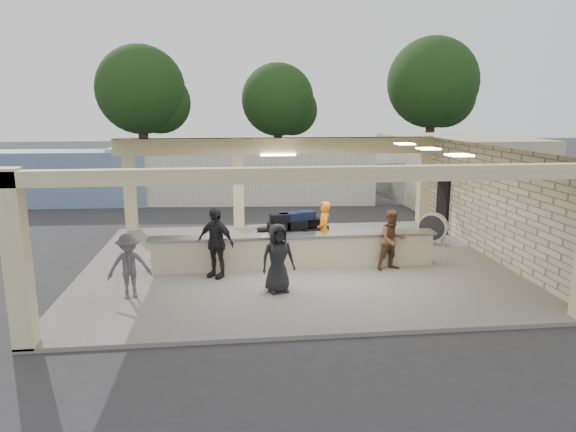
{
  "coord_description": "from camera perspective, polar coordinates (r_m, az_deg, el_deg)",
  "views": [
    {
      "loc": [
        -1.79,
        -14.54,
        4.62
      ],
      "look_at": [
        -0.03,
        1.0,
        1.3
      ],
      "focal_mm": 32.0,
      "sensor_mm": 36.0,
      "label": 1
    }
  ],
  "objects": [
    {
      "name": "baggage_handler",
      "position": [
        15.53,
        4.0,
        -1.59
      ],
      "size": [
        0.36,
        0.65,
        1.76
      ],
      "primitive_type": "imported",
      "rotation": [
        0.0,
        0.0,
        4.69
      ],
      "color": "orange",
      "rests_on": "pavilion"
    },
    {
      "name": "tree_mid",
      "position": [
        40.91,
        -0.71,
        12.47
      ],
      "size": [
        6.0,
        5.6,
        8.0
      ],
      "color": "#382619",
      "rests_on": "ground"
    },
    {
      "name": "passenger_b",
      "position": [
        13.92,
        -8.05,
        -2.93
      ],
      "size": [
        1.16,
        0.97,
        1.92
      ],
      "primitive_type": "imported",
      "rotation": [
        0.0,
        0.0,
        -0.6
      ],
      "color": "black",
      "rests_on": "pavilion"
    },
    {
      "name": "fence",
      "position": [
        27.03,
        21.9,
        3.54
      ],
      "size": [
        12.06,
        0.06,
        2.03
      ],
      "color": "gray",
      "rests_on": "ground"
    },
    {
      "name": "car_white_a",
      "position": [
        29.28,
        14.48,
        4.12
      ],
      "size": [
        5.76,
        2.97,
        1.61
      ],
      "primitive_type": "imported",
      "rotation": [
        0.0,
        0.0,
        1.63
      ],
      "color": "white",
      "rests_on": "ground"
    },
    {
      "name": "tree_right",
      "position": [
        42.87,
        16.08,
        13.67
      ],
      "size": [
        7.2,
        7.0,
        10.0
      ],
      "color": "#382619",
      "rests_on": "ground"
    },
    {
      "name": "container_blue",
      "position": [
        27.3,
        -25.43,
        3.83
      ],
      "size": [
        10.01,
        2.75,
        2.58
      ],
      "primitive_type": "cube",
      "rotation": [
        0.0,
        0.0,
        -0.04
      ],
      "color": "#728DB7",
      "rests_on": "ground"
    },
    {
      "name": "container_white",
      "position": [
        25.44,
        -4.93,
        4.6
      ],
      "size": [
        12.78,
        3.52,
        2.73
      ],
      "primitive_type": "cube",
      "rotation": [
        0.0,
        0.0,
        -0.08
      ],
      "color": "white",
      "rests_on": "ground"
    },
    {
      "name": "pavilion",
      "position": [
        15.68,
        1.01,
        -0.05
      ],
      "size": [
        12.01,
        10.0,
        3.55
      ],
      "color": "slate",
      "rests_on": "ground"
    },
    {
      "name": "car_white_b",
      "position": [
        30.74,
        18.8,
        4.14
      ],
      "size": [
        5.13,
        3.49,
        1.52
      ],
      "primitive_type": "imported",
      "rotation": [
        0.0,
        0.0,
        1.18
      ],
      "color": "white",
      "rests_on": "ground"
    },
    {
      "name": "car_dark",
      "position": [
        30.35,
        7.37,
        4.46
      ],
      "size": [
        4.33,
        2.05,
        1.39
      ],
      "primitive_type": "imported",
      "rotation": [
        0.0,
        0.0,
        1.43
      ],
      "color": "black",
      "rests_on": "ground"
    },
    {
      "name": "passenger_c",
      "position": [
        12.9,
        -17.23,
        -5.32
      ],
      "size": [
        1.09,
        0.61,
        1.59
      ],
      "primitive_type": "imported",
      "rotation": [
        0.0,
        0.0,
        0.26
      ],
      "color": "#4F4F54",
      "rests_on": "pavilion"
    },
    {
      "name": "ground",
      "position": [
        15.36,
        0.53,
        -5.51
      ],
      "size": [
        120.0,
        120.0,
        0.0
      ],
      "primitive_type": "plane",
      "color": "#2D2C2F",
      "rests_on": "ground"
    },
    {
      "name": "tree_left",
      "position": [
        39.16,
        -15.51,
        12.98
      ],
      "size": [
        6.6,
        6.3,
        9.0
      ],
      "color": "#382619",
      "rests_on": "ground"
    },
    {
      "name": "drum_fan",
      "position": [
        17.9,
        15.79,
        -1.22
      ],
      "size": [
        0.96,
        0.81,
        1.06
      ],
      "rotation": [
        0.0,
        0.0,
        -0.61
      ],
      "color": "silver",
      "rests_on": "pavilion"
    },
    {
      "name": "baggage_counter",
      "position": [
        14.72,
        0.77,
        -3.91
      ],
      "size": [
        8.2,
        0.58,
        0.98
      ],
      "color": "#BFB18F",
      "rests_on": "pavilion"
    },
    {
      "name": "passenger_d",
      "position": [
        12.72,
        -1.14,
        -4.68
      ],
      "size": [
        0.91,
        0.55,
        1.74
      ],
      "primitive_type": "imported",
      "rotation": [
        0.0,
        0.0,
        0.25
      ],
      "color": "black",
      "rests_on": "pavilion"
    },
    {
      "name": "luggage_cart",
      "position": [
        15.62,
        0.51,
        -1.83
      ],
      "size": [
        2.6,
        1.83,
        1.41
      ],
      "rotation": [
        0.0,
        0.0,
        0.15
      ],
      "color": "silver",
      "rests_on": "pavilion"
    },
    {
      "name": "passenger_a",
      "position": [
        14.73,
        11.52,
        -2.63
      ],
      "size": [
        0.9,
        0.56,
        1.72
      ],
      "primitive_type": "imported",
      "rotation": [
        0.0,
        0.0,
        0.24
      ],
      "color": "brown",
      "rests_on": "pavilion"
    },
    {
      "name": "adjacent_building",
      "position": [
        27.18,
        18.2,
        5.02
      ],
      "size": [
        6.0,
        8.0,
        3.2
      ],
      "primitive_type": "cube",
      "color": "#BBB995",
      "rests_on": "ground"
    }
  ]
}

